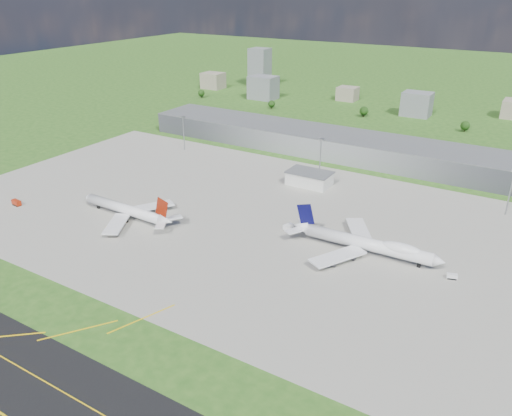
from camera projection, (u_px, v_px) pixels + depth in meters
The scene contains 22 objects.
ground at pixel (327, 160), 353.51m from camera, with size 1400.00×1400.00×0.00m, color #2B5A1C.
apron at pixel (260, 221), 263.03m from camera, with size 360.00×190.00×0.08m, color #9A988C.
terminal at pixel (336, 144), 362.10m from camera, with size 300.00×42.00×15.00m, color gray.
ops_building at pixel (309, 179), 308.17m from camera, with size 26.00×16.00×8.00m, color silver.
mast_west at pixel (183, 127), 365.84m from camera, with size 3.50×2.00×25.90m.
mast_center at pixel (321, 151), 314.19m from camera, with size 3.50×2.00×25.90m.
mast_east at pixel (512, 184), 262.53m from camera, with size 3.50×2.00×25.90m.
airliner_red_twin at pixel (128, 210), 264.05m from camera, with size 63.88×49.87×17.55m.
airliner_blue_quad at pixel (367, 244), 228.91m from camera, with size 72.16×56.67×18.87m.
crash_tender at pixel (16, 203), 280.44m from camera, with size 6.16×3.17×3.12m.
tug_yellow at pixel (109, 228), 253.18m from camera, with size 3.85×3.16×1.69m.
van_white_near at pixel (288, 227), 253.46m from camera, with size 4.14×5.98×2.76m.
van_white_far at pixel (452, 277), 211.19m from camera, with size 4.78×3.23×2.29m.
bldg_far_w at pixel (213, 81), 585.64m from camera, with size 24.00×20.00×18.00m, color gray.
bldg_w at pixel (263, 88), 531.23m from camera, with size 28.00×22.00×24.00m, color slate.
bldg_cw at pixel (348, 94), 526.92m from camera, with size 20.00×18.00×14.00m, color gray.
bldg_c at pixel (417, 104), 464.31m from camera, with size 26.00×20.00×22.00m, color slate.
bldg_tall_w at pixel (260, 67), 592.65m from camera, with size 22.00×20.00×44.00m, color slate.
tree_far_w at pixel (201, 93), 538.84m from camera, with size 7.20×7.20×8.80m.
tree_w at pixel (272, 104), 492.81m from camera, with size 6.75×6.75×8.25m.
tree_c at pixel (364, 111), 461.84m from camera, with size 8.10×8.10×9.90m.
tree_e at pixel (465, 126), 415.81m from camera, with size 7.65×7.65×9.35m.
Camera 1 is at (130.31, -163.76, 115.11)m, focal length 35.00 mm.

